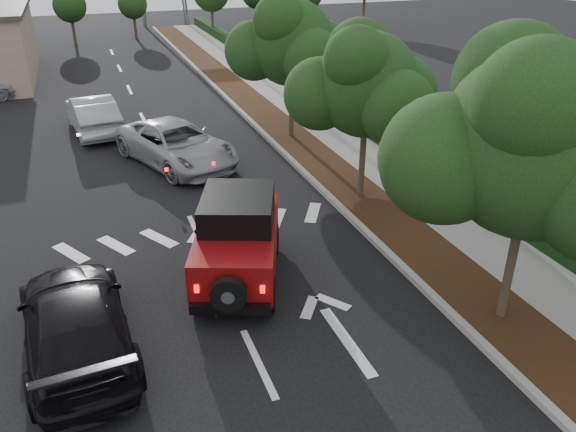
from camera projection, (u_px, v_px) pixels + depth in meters
ground at (258, 363)px, 11.46m from camera, size 120.00×120.00×0.00m
curb at (277, 147)px, 22.90m from camera, size 0.20×70.00×0.15m
planting_strip at (300, 144)px, 23.22m from camera, size 1.80×70.00×0.12m
sidewalk at (341, 139)px, 23.81m from camera, size 2.00×70.00×0.12m
hedge at (371, 128)px, 24.09m from camera, size 0.80×70.00×0.80m
transmission_tower at (166, 26)px, 53.53m from camera, size 7.00×4.00×28.00m
street_tree_near at (499, 319)px, 12.78m from camera, size 3.80×3.80×5.92m
street_tree_mid at (360, 198)px, 18.64m from camera, size 3.20×3.20×5.32m
street_tree_far at (291, 138)px, 24.08m from camera, size 3.40×3.40×5.62m
light_pole_a at (6, 91)px, 31.22m from camera, size 2.00×0.22×9.00m
light_pole_b at (3, 54)px, 40.97m from camera, size 2.00×0.22×9.00m
red_jeep at (238, 236)px, 13.96m from camera, size 3.15×4.45×2.18m
silver_suv_ahead at (177, 144)px, 21.05m from camera, size 4.44×6.19×1.56m
black_suv_oncoming at (76, 322)px, 11.47m from camera, size 2.44×5.26×1.49m
silver_sedan_oncoming at (93, 114)px, 24.45m from camera, size 2.27×5.09×1.62m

